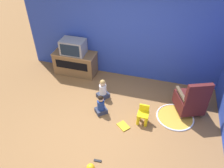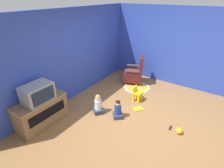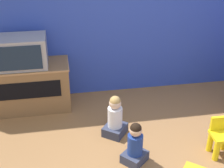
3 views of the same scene
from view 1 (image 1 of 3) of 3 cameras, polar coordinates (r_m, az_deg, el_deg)
name	(u,v)px [view 1 (image 1 of 3)]	position (r m, az deg, el deg)	size (l,w,h in m)	color
ground_plane	(108,129)	(4.88, -0.95, -11.66)	(30.00, 30.00, 0.00)	olive
wall_back	(122,33)	(5.87, 2.74, 13.11)	(5.48, 0.12, 2.53)	#2D47B2
tv_cabinet	(75,63)	(6.41, -9.52, 5.53)	(1.20, 0.54, 0.66)	brown
television	(73,47)	(6.14, -10.11, 9.53)	(0.66, 0.45, 0.41)	#939399
black_armchair	(191,100)	(5.30, 19.88, -4.06)	(0.75, 0.78, 0.98)	brown
yellow_kid_chair	(143,116)	(4.92, 8.10, -8.18)	(0.25, 0.24, 0.45)	yellow
play_mat	(175,117)	(5.32, 16.14, -8.26)	(0.87, 0.87, 0.04)	gold
child_watching_left	(103,90)	(5.48, -2.40, -1.57)	(0.36, 0.37, 0.54)	#33384C
child_watching_center	(101,105)	(5.09, -2.91, -5.62)	(0.34, 0.34, 0.51)	#33384C
toy_ball	(91,168)	(4.26, -5.61, -20.93)	(0.15, 0.15, 0.15)	yellow
book	(123,126)	(4.93, 2.97, -10.90)	(0.33, 0.32, 0.02)	gold
remote_control	(98,161)	(4.41, -3.77, -19.37)	(0.15, 0.06, 0.02)	black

